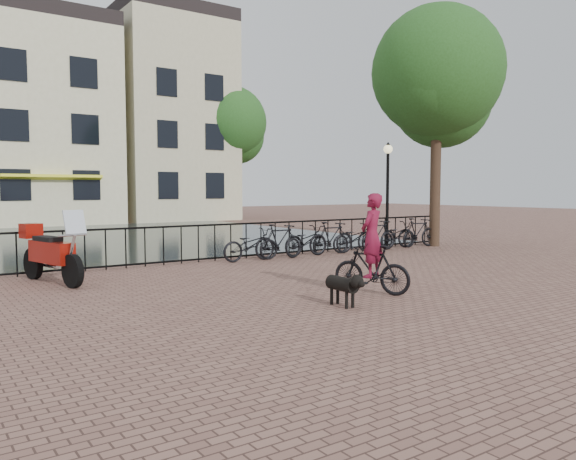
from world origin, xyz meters
TOP-DOWN VIEW (x-y plane):
  - ground at (0.00, 0.00)m, footprint 100.00×100.00m
  - canal_water at (0.00, 17.30)m, footprint 20.00×20.00m
  - railing at (0.00, 8.00)m, footprint 20.00×0.05m
  - canal_house_mid at (0.50, 30.00)m, footprint 8.00×9.50m
  - canal_house_right at (8.50, 30.00)m, footprint 7.00×9.00m
  - tree_near_right at (9.20, 7.30)m, footprint 4.48×4.48m
  - tree_far_right at (12.00, 27.00)m, footprint 4.76×4.76m
  - lamp_post at (7.20, 7.60)m, footprint 0.30×0.30m
  - cyclist at (1.21, 1.95)m, footprint 1.06×1.68m
  - dog at (-0.01, 1.38)m, footprint 0.30×0.90m
  - motorcycle at (-3.54, 6.62)m, footprint 1.09×2.31m
  - parked_bike_0 at (1.80, 7.40)m, footprint 1.72×0.61m
  - parked_bike_1 at (2.75, 7.40)m, footprint 1.68×0.51m
  - parked_bike_2 at (3.70, 7.40)m, footprint 1.79×0.88m
  - parked_bike_3 at (4.65, 7.40)m, footprint 1.67×0.49m
  - parked_bike_4 at (5.60, 7.40)m, footprint 1.74×0.67m
  - parked_bike_5 at (6.55, 7.40)m, footprint 1.67×0.48m
  - parked_bike_6 at (7.50, 7.40)m, footprint 1.76×0.72m
  - parked_bike_7 at (8.45, 7.40)m, footprint 1.71×0.67m

SIDE VIEW (x-z plane):
  - ground at x=0.00m, z-range 0.00..0.00m
  - canal_water at x=0.00m, z-range 0.00..0.00m
  - dog at x=-0.01m, z-range 0.00..0.60m
  - parked_bike_0 at x=1.80m, z-range 0.00..0.90m
  - parked_bike_2 at x=3.70m, z-range 0.00..0.90m
  - parked_bike_4 at x=5.60m, z-range 0.00..0.90m
  - parked_bike_6 at x=7.50m, z-range 0.00..0.90m
  - parked_bike_1 at x=2.75m, z-range 0.00..1.00m
  - parked_bike_3 at x=4.65m, z-range 0.00..1.00m
  - parked_bike_5 at x=6.55m, z-range 0.00..1.00m
  - parked_bike_7 at x=8.45m, z-range 0.00..1.00m
  - railing at x=0.00m, z-range -0.01..1.02m
  - motorcycle at x=-3.54m, z-range 0.00..1.61m
  - cyclist at x=1.21m, z-range -0.27..1.96m
  - lamp_post at x=7.20m, z-range 0.65..4.10m
  - canal_house_mid at x=0.50m, z-range 0.00..11.80m
  - tree_near_right at x=9.20m, z-range 1.85..10.09m
  - tree_far_right at x=12.00m, z-range 1.97..10.73m
  - canal_house_right at x=8.50m, z-range 0.00..13.30m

